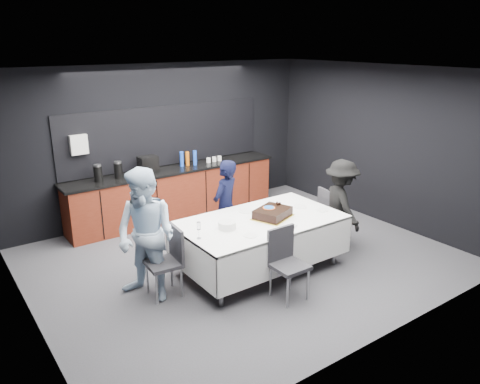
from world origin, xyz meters
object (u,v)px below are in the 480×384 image
(chair_left, at_px, (169,256))
(person_right, at_px, (341,205))
(plate_stack, at_px, (227,225))
(chair_near, at_px, (286,258))
(champagne_flute, at_px, (199,227))
(party_table, at_px, (260,228))
(person_left, at_px, (146,236))
(chair_right, at_px, (331,212))
(cake_assembly, at_px, (273,213))
(person_center, at_px, (225,206))

(chair_left, xyz_separation_m, person_right, (2.86, -0.29, 0.19))
(plate_stack, xyz_separation_m, person_right, (2.05, -0.14, -0.10))
(chair_near, bearing_deg, champagne_flute, 141.36)
(party_table, height_order, chair_near, chair_near)
(person_left, bearing_deg, chair_right, 59.68)
(chair_right, bearing_deg, party_table, -177.17)
(cake_assembly, bearing_deg, plate_stack, 177.43)
(chair_left, bearing_deg, person_left, 165.09)
(plate_stack, height_order, champagne_flute, champagne_flute)
(chair_left, xyz_separation_m, person_left, (-0.26, 0.07, 0.33))
(chair_left, relative_size, person_center, 0.63)
(cake_assembly, xyz_separation_m, person_right, (1.29, -0.10, -0.12))
(champagne_flute, relative_size, person_left, 0.13)
(plate_stack, distance_m, chair_left, 0.87)
(cake_assembly, xyz_separation_m, champagne_flute, (-1.23, -0.03, 0.09))
(plate_stack, distance_m, person_right, 2.06)
(chair_right, distance_m, person_center, 1.74)
(plate_stack, relative_size, person_center, 0.16)
(champagne_flute, xyz_separation_m, person_center, (1.00, 0.90, -0.20))
(party_table, relative_size, person_center, 1.57)
(plate_stack, bearing_deg, party_table, 1.06)
(chair_right, xyz_separation_m, chair_near, (-1.69, -0.84, 0.00))
(party_table, distance_m, chair_left, 1.39)
(party_table, relative_size, chair_left, 2.51)
(cake_assembly, bearing_deg, party_table, 166.26)
(champagne_flute, height_order, chair_right, champagne_flute)
(party_table, height_order, chair_right, chair_right)
(champagne_flute, distance_m, person_center, 1.36)
(chair_near, bearing_deg, party_table, 76.62)
(champagne_flute, distance_m, person_left, 0.66)
(person_left, bearing_deg, person_center, 83.10)
(chair_left, relative_size, person_left, 0.53)
(chair_left, relative_size, person_right, 0.64)
(cake_assembly, distance_m, chair_near, 0.87)
(person_center, bearing_deg, plate_stack, 32.76)
(cake_assembly, relative_size, person_center, 0.44)
(party_table, relative_size, person_right, 1.60)
(party_table, bearing_deg, person_right, -5.69)
(plate_stack, relative_size, champagne_flute, 1.08)
(person_right, bearing_deg, person_center, 74.06)
(person_right, bearing_deg, champagne_flute, 104.85)
(champagne_flute, height_order, chair_left, champagne_flute)
(chair_near, relative_size, person_right, 0.64)
(person_left, height_order, person_right, person_left)
(champagne_flute, relative_size, person_right, 0.15)
(chair_left, bearing_deg, chair_near, -37.17)
(chair_right, distance_m, person_right, 0.29)
(plate_stack, height_order, person_right, person_right)
(party_table, xyz_separation_m, plate_stack, (-0.57, -0.01, 0.19))
(party_table, relative_size, person_left, 1.34)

